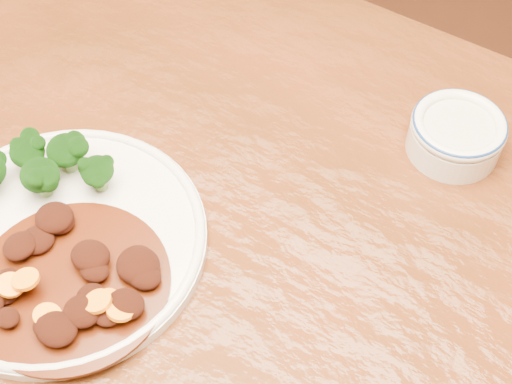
% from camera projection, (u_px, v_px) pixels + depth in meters
% --- Properties ---
extents(dining_table, '(1.58, 1.04, 0.75)m').
position_uv_depth(dining_table, '(224.00, 286.00, 0.81)').
color(dining_table, '#602811').
rests_on(dining_table, ground).
extents(dinner_plate, '(0.30, 0.30, 0.02)m').
position_uv_depth(dinner_plate, '(62.00, 240.00, 0.75)').
color(dinner_plate, silver).
rests_on(dinner_plate, dining_table).
extents(broccoli_florets, '(0.14, 0.11, 0.05)m').
position_uv_depth(broccoli_florets, '(36.00, 165.00, 0.76)').
color(broccoli_florets, '#648C48').
rests_on(broccoli_florets, dinner_plate).
extents(mince_stew, '(0.20, 0.20, 0.03)m').
position_uv_depth(mince_stew, '(73.00, 278.00, 0.70)').
color(mince_stew, '#4A1908').
rests_on(mince_stew, dinner_plate).
extents(dip_bowl, '(0.11, 0.11, 0.05)m').
position_uv_depth(dip_bowl, '(456.00, 133.00, 0.81)').
color(dip_bowl, beige).
rests_on(dip_bowl, dining_table).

